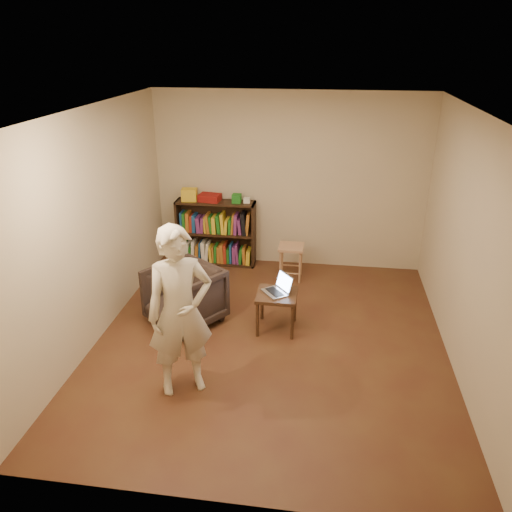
# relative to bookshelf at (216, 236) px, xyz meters

# --- Properties ---
(floor) EXTENTS (4.50, 4.50, 0.00)m
(floor) POSITION_rel_bookshelf_xyz_m (1.09, -2.09, -0.44)
(floor) COLOR #482217
(floor) RESTS_ON ground
(ceiling) EXTENTS (4.50, 4.50, 0.00)m
(ceiling) POSITION_rel_bookshelf_xyz_m (1.09, -2.09, 2.16)
(ceiling) COLOR silver
(ceiling) RESTS_ON wall_back
(wall_back) EXTENTS (4.00, 0.00, 4.00)m
(wall_back) POSITION_rel_bookshelf_xyz_m (1.09, 0.16, 0.86)
(wall_back) COLOR #B9AA8B
(wall_back) RESTS_ON floor
(wall_left) EXTENTS (0.00, 4.50, 4.50)m
(wall_left) POSITION_rel_bookshelf_xyz_m (-0.91, -2.09, 0.86)
(wall_left) COLOR #B9AA8B
(wall_left) RESTS_ON floor
(wall_right) EXTENTS (0.00, 4.50, 4.50)m
(wall_right) POSITION_rel_bookshelf_xyz_m (3.09, -2.09, 0.86)
(wall_right) COLOR #B9AA8B
(wall_right) RESTS_ON floor
(bookshelf) EXTENTS (1.20, 0.30, 1.00)m
(bookshelf) POSITION_rel_bookshelf_xyz_m (0.00, 0.00, 0.00)
(bookshelf) COLOR black
(bookshelf) RESTS_ON floor
(box_yellow) EXTENTS (0.24, 0.19, 0.18)m
(box_yellow) POSITION_rel_bookshelf_xyz_m (-0.39, -0.03, 0.65)
(box_yellow) COLOR yellow
(box_yellow) RESTS_ON bookshelf
(red_cloth) EXTENTS (0.34, 0.27, 0.10)m
(red_cloth) POSITION_rel_bookshelf_xyz_m (-0.08, 0.00, 0.61)
(red_cloth) COLOR maroon
(red_cloth) RESTS_ON bookshelf
(box_green) EXTENTS (0.13, 0.13, 0.13)m
(box_green) POSITION_rel_bookshelf_xyz_m (0.33, -0.02, 0.62)
(box_green) COLOR #1D6F1D
(box_green) RESTS_ON bookshelf
(box_white) EXTENTS (0.10, 0.10, 0.07)m
(box_white) POSITION_rel_bookshelf_xyz_m (0.48, -0.01, 0.60)
(box_white) COLOR silver
(box_white) RESTS_ON bookshelf
(stool) EXTENTS (0.35, 0.35, 0.51)m
(stool) POSITION_rel_bookshelf_xyz_m (1.19, -0.41, -0.03)
(stool) COLOR #A77851
(stool) RESTS_ON floor
(armchair) EXTENTS (1.09, 1.09, 0.72)m
(armchair) POSITION_rel_bookshelf_xyz_m (-0.00, -1.82, -0.08)
(armchair) COLOR #312420
(armchair) RESTS_ON floor
(side_table) EXTENTS (0.47, 0.47, 0.48)m
(side_table) POSITION_rel_bookshelf_xyz_m (1.13, -1.81, -0.04)
(side_table) COLOR black
(side_table) RESTS_ON floor
(laptop) EXTENTS (0.40, 0.41, 0.22)m
(laptop) POSITION_rel_bookshelf_xyz_m (1.15, -1.78, 0.10)
(laptop) COLOR #B5B5BA
(laptop) RESTS_ON side_table
(person) EXTENTS (0.75, 0.65, 1.73)m
(person) POSITION_rel_bookshelf_xyz_m (0.33, -3.04, 0.43)
(person) COLOR beige
(person) RESTS_ON floor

